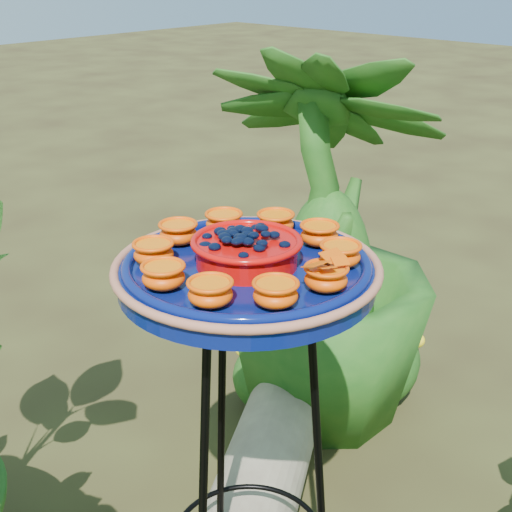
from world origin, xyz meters
The scene contains 4 objects.
tripod_stand centered at (-0.12, 0.10, 0.50)m, with size 0.39×0.39×0.83m.
feeder_dish centered at (-0.12, 0.10, 0.87)m, with size 0.55×0.55×0.10m.
driftwood_log centered at (0.16, 0.32, 0.11)m, with size 0.22×0.22×0.65m, color tan.
shrub_back_right centered at (0.65, 0.51, 0.57)m, with size 0.64×0.64×1.13m, color #1A5015.
Camera 1 is at (-0.89, -0.63, 1.34)m, focal length 50.00 mm.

